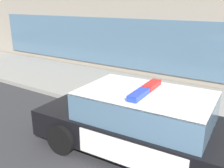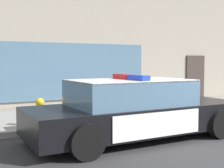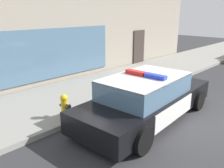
# 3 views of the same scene
# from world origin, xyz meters

# --- Properties ---
(ground) EXTENTS (48.00, 48.00, 0.00)m
(ground) POSITION_xyz_m (0.00, 0.00, 0.00)
(ground) COLOR #303033
(sidewalk) EXTENTS (48.00, 3.57, 0.15)m
(sidewalk) POSITION_xyz_m (0.00, 4.38, 0.07)
(sidewalk) COLOR gray
(sidewalk) RESTS_ON ground
(police_cruiser) EXTENTS (5.23, 2.31, 1.49)m
(police_cruiser) POSITION_xyz_m (-1.56, 1.34, 0.68)
(police_cruiser) COLOR black
(police_cruiser) RESTS_ON ground
(fire_hydrant) EXTENTS (0.34, 0.39, 0.73)m
(fire_hydrant) POSITION_xyz_m (-3.41, 2.93, 0.50)
(fire_hydrant) COLOR gold
(fire_hydrant) RESTS_ON sidewalk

